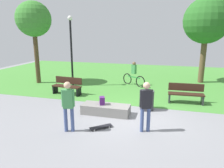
# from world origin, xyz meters

# --- Properties ---
(ground_plane) EXTENTS (28.00, 28.00, 0.00)m
(ground_plane) POSITION_xyz_m (0.00, 0.00, 0.00)
(ground_plane) COLOR gray
(grass_lawn) EXTENTS (26.60, 12.64, 0.01)m
(grass_lawn) POSITION_xyz_m (0.00, 7.68, 0.00)
(grass_lawn) COLOR #478C38
(grass_lawn) RESTS_ON ground_plane
(concrete_ledge) EXTENTS (1.94, 0.72, 0.39)m
(concrete_ledge) POSITION_xyz_m (-1.18, 0.15, 0.19)
(concrete_ledge) COLOR gray
(concrete_ledge) RESTS_ON ground_plane
(backpack_on_ledge) EXTENTS (0.29, 0.33, 0.32)m
(backpack_on_ledge) POSITION_xyz_m (-1.34, 0.16, 0.55)
(backpack_on_ledge) COLOR #4C1E66
(backpack_on_ledge) RESTS_ON concrete_ledge
(skater_performing_trick) EXTENTS (0.41, 0.30, 1.70)m
(skater_performing_trick) POSITION_xyz_m (0.54, -0.99, 1.00)
(skater_performing_trick) COLOR #3F5184
(skater_performing_trick) RESTS_ON ground_plane
(skater_watching) EXTENTS (0.42, 0.28, 1.71)m
(skater_watching) POSITION_xyz_m (-1.91, -1.65, 1.00)
(skater_watching) COLOR #3F5184
(skater_watching) RESTS_ON ground_plane
(skateboard_by_ledge) EXTENTS (0.73, 0.68, 0.08)m
(skateboard_by_ledge) POSITION_xyz_m (-0.95, -1.19, 0.06)
(skateboard_by_ledge) COLOR black
(skateboard_by_ledge) RESTS_ON ground_plane
(park_bench_center_lawn) EXTENTS (1.62, 0.54, 0.91)m
(park_bench_center_lawn) POSITION_xyz_m (2.03, 2.46, 0.48)
(park_bench_center_lawn) COLOR #331E14
(park_bench_center_lawn) RESTS_ON ground_plane
(park_bench_by_oak) EXTENTS (1.64, 0.64, 0.91)m
(park_bench_by_oak) POSITION_xyz_m (-3.99, 2.31, 0.48)
(park_bench_by_oak) COLOR #331E14
(park_bench_by_oak) RESTS_ON ground_plane
(tree_slender_maple) EXTENTS (2.16, 2.16, 5.12)m
(tree_slender_maple) POSITION_xyz_m (-7.05, 4.22, 3.98)
(tree_slender_maple) COLOR #4C3823
(tree_slender_maple) RESTS_ON grass_lawn
(tree_broad_elm) EXTENTS (2.86, 2.86, 5.38)m
(tree_broad_elm) POSITION_xyz_m (3.28, 7.17, 3.91)
(tree_broad_elm) COLOR brown
(tree_broad_elm) RESTS_ON grass_lawn
(lamp_post) EXTENTS (0.28, 0.28, 4.19)m
(lamp_post) POSITION_xyz_m (-4.53, 4.09, 2.55)
(lamp_post) COLOR black
(lamp_post) RESTS_ON ground_plane
(trash_bin) EXTENTS (0.58, 0.58, 0.84)m
(trash_bin) POSITION_xyz_m (0.37, 1.10, 0.42)
(trash_bin) COLOR #333338
(trash_bin) RESTS_ON ground_plane
(cyclist_on_bicycle) EXTENTS (1.56, 1.05, 1.52)m
(cyclist_on_bicycle) POSITION_xyz_m (-0.88, 5.15, 0.63)
(cyclist_on_bicycle) COLOR black
(cyclist_on_bicycle) RESTS_ON ground_plane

